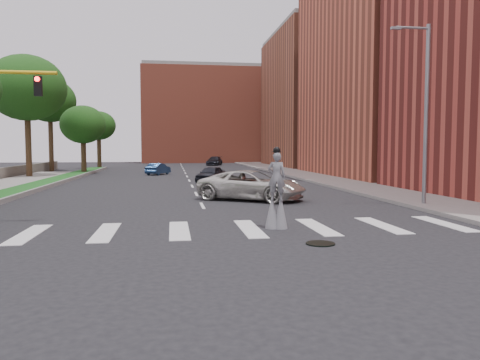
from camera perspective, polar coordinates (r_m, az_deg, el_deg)
ground_plane at (r=16.12m, az=-2.76°, el=-6.69°), size 160.00×160.00×0.00m
grass_median at (r=37.24m, az=-23.82°, el=-0.72°), size 2.00×60.00×0.25m
median_curb at (r=36.98m, az=-22.25°, el=-0.69°), size 0.20×60.00×0.28m
sidewalk_right at (r=43.21m, az=10.65°, el=0.12°), size 5.00×90.00×0.18m
manhole at (r=14.80m, az=9.76°, el=-7.64°), size 0.90×0.90×0.04m
building_mid at (r=52.24m, az=19.17°, el=13.75°), size 16.00×22.00×24.00m
building_far at (r=73.96m, az=10.42°, el=9.42°), size 16.00×22.00×20.00m
building_backdrop at (r=94.26m, az=-3.75°, el=7.70°), size 26.00×14.00×18.00m
streetlight at (r=25.14m, az=21.57°, el=8.09°), size 2.05×0.20×9.00m
stilt_performer at (r=17.24m, az=4.47°, el=-1.95°), size 0.83×0.61×3.01m
suv_crossing at (r=26.39m, az=1.46°, el=-0.65°), size 6.61×5.62×1.68m
car_near at (r=39.69m, az=-3.56°, el=0.71°), size 3.20×4.39×1.39m
car_mid at (r=51.47m, az=-9.95°, el=1.34°), size 2.76×3.96×1.24m
car_far at (r=76.35m, az=-3.13°, el=2.34°), size 3.36×5.31×1.43m
tree_4 at (r=49.75m, az=-24.58°, el=10.15°), size 7.37×7.37×11.76m
tree_5 at (r=62.16m, az=-22.17°, el=8.92°), size 6.20×6.20×11.28m
tree_6 at (r=54.83m, az=-18.60°, el=6.39°), size 4.94×4.94×7.58m
tree_7 at (r=67.27m, az=-16.85°, el=6.32°), size 4.63×4.63×7.88m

